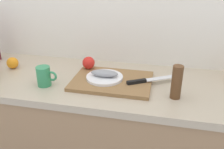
{
  "coord_description": "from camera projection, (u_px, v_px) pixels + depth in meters",
  "views": [
    {
      "loc": [
        0.38,
        -1.23,
        1.52
      ],
      "look_at": [
        0.11,
        -0.02,
        0.95
      ],
      "focal_mm": 39.47,
      "sensor_mm": 36.0,
      "label": 1
    }
  ],
  "objects": [
    {
      "name": "white_plate",
      "position": [
        105.0,
        77.0,
        1.39
      ],
      "size": [
        0.21,
        0.21,
        0.01
      ],
      "primitive_type": "cylinder",
      "color": "white",
      "rests_on": "cutting_board"
    },
    {
      "name": "tomato_0",
      "position": [
        89.0,
        63.0,
        1.51
      ],
      "size": [
        0.08,
        0.08,
        0.08
      ],
      "primitive_type": "sphere",
      "color": "red",
      "rests_on": "cutting_board"
    },
    {
      "name": "back_wall",
      "position": [
        107.0,
        9.0,
        1.57
      ],
      "size": [
        3.2,
        0.05,
        2.5
      ],
      "primitive_type": "cube",
      "color": "white",
      "rests_on": "ground_plane"
    },
    {
      "name": "chef_knife",
      "position": [
        145.0,
        80.0,
        1.35
      ],
      "size": [
        0.26,
        0.17,
        0.02
      ],
      "rotation": [
        0.0,
        0.0,
        0.53
      ],
      "color": "silver",
      "rests_on": "cutting_board"
    },
    {
      "name": "kitchen_counter",
      "position": [
        96.0,
        141.0,
        1.61
      ],
      "size": [
        2.0,
        0.6,
        0.9
      ],
      "color": "#9E7A56",
      "rests_on": "ground_plane"
    },
    {
      "name": "fish_fillet",
      "position": [
        105.0,
        73.0,
        1.38
      ],
      "size": [
        0.15,
        0.07,
        0.04
      ],
      "primitive_type": "ellipsoid",
      "color": "gray",
      "rests_on": "white_plate"
    },
    {
      "name": "coffee_mug_1",
      "position": [
        44.0,
        76.0,
        1.34
      ],
      "size": [
        0.12,
        0.08,
        0.11
      ],
      "color": "#338C59",
      "rests_on": "kitchen_counter"
    },
    {
      "name": "orange_0",
      "position": [
        13.0,
        63.0,
        1.56
      ],
      "size": [
        0.07,
        0.07,
        0.07
      ],
      "primitive_type": "sphere",
      "color": "orange",
      "rests_on": "kitchen_counter"
    },
    {
      "name": "pepper_mill",
      "position": [
        177.0,
        82.0,
        1.2
      ],
      "size": [
        0.05,
        0.05,
        0.17
      ],
      "primitive_type": "cylinder",
      "color": "brown",
      "rests_on": "kitchen_counter"
    },
    {
      "name": "cutting_board",
      "position": [
        112.0,
        81.0,
        1.38
      ],
      "size": [
        0.44,
        0.32,
        0.02
      ],
      "primitive_type": "cube",
      "color": "olive",
      "rests_on": "kitchen_counter"
    }
  ]
}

